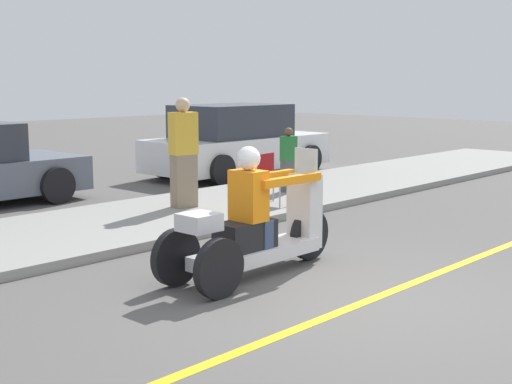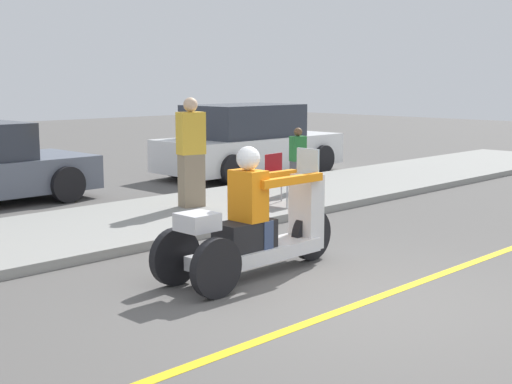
% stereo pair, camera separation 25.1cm
% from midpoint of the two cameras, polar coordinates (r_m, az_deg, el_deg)
% --- Properties ---
extents(ground_plane, '(60.00, 60.00, 0.00)m').
position_cam_midpoint_polar(ground_plane, '(7.04, 9.28, -8.87)').
color(ground_plane, '#565451').
extents(lane_stripe, '(24.00, 0.12, 0.01)m').
position_cam_midpoint_polar(lane_stripe, '(7.07, 9.49, -8.76)').
color(lane_stripe, gold).
rests_on(lane_stripe, ground).
extents(sidewalk_strip, '(28.00, 2.80, 0.12)m').
position_cam_midpoint_polar(sidewalk_strip, '(10.30, -11.99, -2.87)').
color(sidewalk_strip, gray).
rests_on(sidewalk_strip, ground).
extents(motorcycle_trike, '(2.43, 0.75, 1.44)m').
position_cam_midpoint_polar(motorcycle_trike, '(7.83, 0.92, -3.02)').
color(motorcycle_trike, black).
rests_on(motorcycle_trike, ground).
extents(spectator_near_curb, '(0.31, 0.23, 1.16)m').
position_cam_midpoint_polar(spectator_near_curb, '(12.91, 3.92, 2.49)').
color(spectator_near_curb, '#515156').
rests_on(spectator_near_curb, sidewalk_strip).
extents(spectator_far_back, '(0.46, 0.34, 1.74)m').
position_cam_midpoint_polar(spectator_far_back, '(11.37, -4.58, 3.01)').
color(spectator_far_back, gray).
rests_on(spectator_far_back, sidewalk_strip).
extents(folding_chair_curbside, '(0.51, 0.51, 0.82)m').
position_cam_midpoint_polar(folding_chair_curbside, '(11.64, 2.50, 1.51)').
color(folding_chair_curbside, '#A5A8AD').
rests_on(folding_chair_curbside, sidewalk_strip).
extents(parked_car_lot_left, '(4.41, 2.02, 1.59)m').
position_cam_midpoint_polar(parked_car_lot_left, '(16.01, -0.15, 4.00)').
color(parked_car_lot_left, silver).
rests_on(parked_car_lot_left, ground).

